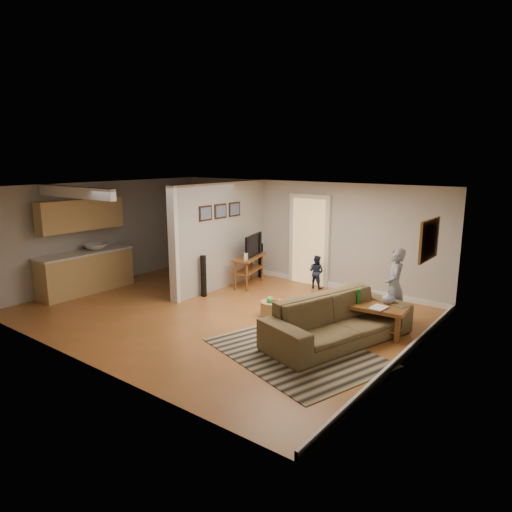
{
  "coord_description": "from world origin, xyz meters",
  "views": [
    {
      "loc": [
        5.9,
        -6.53,
        3.07
      ],
      "look_at": [
        0.4,
        0.67,
        1.1
      ],
      "focal_mm": 32.0,
      "sensor_mm": 36.0,
      "label": 1
    }
  ],
  "objects_px": {
    "sofa": "(337,342)",
    "speaker_right": "(261,260)",
    "tv_console": "(250,259)",
    "child": "(392,323)",
    "speaker_left": "(203,276)",
    "toy_basket": "(272,308)",
    "coffee_table": "(371,309)",
    "toddler": "(316,288)"
  },
  "relations": [
    {
      "from": "sofa",
      "to": "speaker_right",
      "type": "xyz_separation_m",
      "value": [
        -3.6,
        2.63,
        0.45
      ]
    },
    {
      "from": "tv_console",
      "to": "child",
      "type": "height_order",
      "value": "tv_console"
    },
    {
      "from": "tv_console",
      "to": "speaker_left",
      "type": "height_order",
      "value": "tv_console"
    },
    {
      "from": "toy_basket",
      "to": "tv_console",
      "type": "bearing_deg",
      "value": 139.51
    },
    {
      "from": "speaker_left",
      "to": "tv_console",
      "type": "bearing_deg",
      "value": 74.0
    },
    {
      "from": "sofa",
      "to": "tv_console",
      "type": "xyz_separation_m",
      "value": [
        -3.34,
        1.83,
        0.67
      ]
    },
    {
      "from": "sofa",
      "to": "toy_basket",
      "type": "height_order",
      "value": "toy_basket"
    },
    {
      "from": "speaker_right",
      "to": "tv_console",
      "type": "bearing_deg",
      "value": -59.95
    },
    {
      "from": "toy_basket",
      "to": "speaker_left",
      "type": "bearing_deg",
      "value": 176.35
    },
    {
      "from": "coffee_table",
      "to": "speaker_right",
      "type": "distance_m",
      "value": 4.21
    },
    {
      "from": "child",
      "to": "speaker_right",
      "type": "bearing_deg",
      "value": -128.76
    },
    {
      "from": "toy_basket",
      "to": "toddler",
      "type": "height_order",
      "value": "toy_basket"
    },
    {
      "from": "toddler",
      "to": "speaker_right",
      "type": "bearing_deg",
      "value": 0.31
    },
    {
      "from": "sofa",
      "to": "toddler",
      "type": "relative_size",
      "value": 3.34
    },
    {
      "from": "speaker_left",
      "to": "toy_basket",
      "type": "height_order",
      "value": "speaker_left"
    },
    {
      "from": "coffee_table",
      "to": "tv_console",
      "type": "height_order",
      "value": "tv_console"
    },
    {
      "from": "speaker_left",
      "to": "speaker_right",
      "type": "xyz_separation_m",
      "value": [
        0.0,
        2.13,
        -0.02
      ]
    },
    {
      "from": "speaker_left",
      "to": "speaker_right",
      "type": "relative_size",
      "value": 1.05
    },
    {
      "from": "toddler",
      "to": "coffee_table",
      "type": "bearing_deg",
      "value": 140.76
    },
    {
      "from": "sofa",
      "to": "speaker_right",
      "type": "distance_m",
      "value": 4.48
    },
    {
      "from": "sofa",
      "to": "child",
      "type": "xyz_separation_m",
      "value": [
        0.4,
        1.44,
        0.0
      ]
    },
    {
      "from": "toddler",
      "to": "tv_console",
      "type": "bearing_deg",
      "value": 30.08
    },
    {
      "from": "speaker_right",
      "to": "child",
      "type": "distance_m",
      "value": 4.2
    },
    {
      "from": "sofa",
      "to": "coffee_table",
      "type": "xyz_separation_m",
      "value": [
        0.22,
        0.84,
        0.41
      ]
    },
    {
      "from": "tv_console",
      "to": "sofa",
      "type": "bearing_deg",
      "value": -44.37
    },
    {
      "from": "speaker_left",
      "to": "speaker_right",
      "type": "height_order",
      "value": "speaker_left"
    },
    {
      "from": "child",
      "to": "toddler",
      "type": "relative_size",
      "value": 1.8
    },
    {
      "from": "coffee_table",
      "to": "toy_basket",
      "type": "bearing_deg",
      "value": -165.68
    },
    {
      "from": "tv_console",
      "to": "speaker_right",
      "type": "distance_m",
      "value": 0.87
    },
    {
      "from": "coffee_table",
      "to": "speaker_left",
      "type": "xyz_separation_m",
      "value": [
        -3.82,
        -0.35,
        0.07
      ]
    },
    {
      "from": "speaker_left",
      "to": "speaker_right",
      "type": "distance_m",
      "value": 2.13
    },
    {
      "from": "speaker_left",
      "to": "child",
      "type": "xyz_separation_m",
      "value": [
        4.0,
        0.95,
        -0.47
      ]
    },
    {
      "from": "coffee_table",
      "to": "speaker_right",
      "type": "xyz_separation_m",
      "value": [
        -3.82,
        1.78,
        0.04
      ]
    },
    {
      "from": "sofa",
      "to": "tv_console",
      "type": "bearing_deg",
      "value": 78.32
    },
    {
      "from": "coffee_table",
      "to": "tv_console",
      "type": "xyz_separation_m",
      "value": [
        -3.55,
        0.99,
        0.26
      ]
    },
    {
      "from": "coffee_table",
      "to": "speaker_left",
      "type": "height_order",
      "value": "speaker_left"
    },
    {
      "from": "tv_console",
      "to": "child",
      "type": "relative_size",
      "value": 0.86
    },
    {
      "from": "coffee_table",
      "to": "toddler",
      "type": "xyz_separation_m",
      "value": [
        -2.16,
        1.78,
        -0.41
      ]
    },
    {
      "from": "tv_console",
      "to": "speaker_right",
      "type": "relative_size",
      "value": 1.38
    },
    {
      "from": "coffee_table",
      "to": "speaker_right",
      "type": "relative_size",
      "value": 1.55
    },
    {
      "from": "tv_console",
      "to": "coffee_table",
      "type": "bearing_deg",
      "value": -31.16
    },
    {
      "from": "speaker_left",
      "to": "toy_basket",
      "type": "distance_m",
      "value": 2.0
    }
  ]
}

